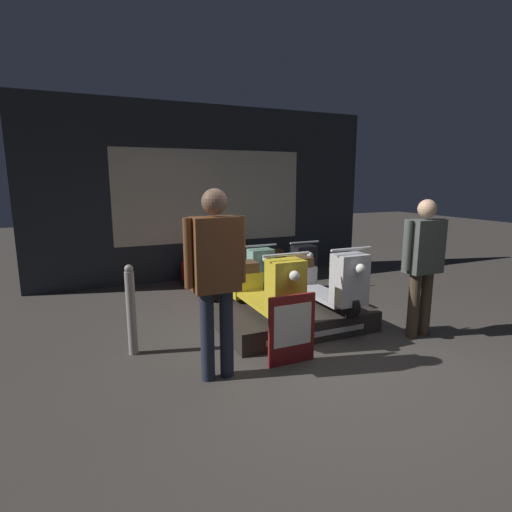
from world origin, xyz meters
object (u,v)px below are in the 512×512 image
object	(u,v)px
scooter_display_right	(323,281)
scooter_backrow_0	(203,273)
price_sign_board	(292,329)
scooter_backrow_1	(248,269)
person_left_browsing	(216,269)
street_bollard	(131,310)
scooter_display_left	(264,288)
scooter_backrow_2	(289,265)
person_right_browsing	(423,258)

from	to	relation	value
scooter_display_right	scooter_backrow_0	world-z (taller)	scooter_display_right
price_sign_board	scooter_backrow_1	bearing A→B (deg)	75.73
scooter_backrow_1	person_left_browsing	world-z (taller)	person_left_browsing
street_bollard	scooter_display_left	bearing A→B (deg)	-1.65
scooter_backrow_2	person_left_browsing	xyz separation A→B (m)	(-2.33, -2.89, 0.74)
scooter_backrow_2	price_sign_board	xyz separation A→B (m)	(-1.55, -2.92, 0.05)
scooter_backrow_0	scooter_display_right	bearing A→B (deg)	-64.22
scooter_backrow_1	scooter_backrow_2	bearing A→B (deg)	0.00
scooter_display_right	price_sign_board	xyz separation A→B (m)	(-0.93, -0.85, -0.21)
scooter_display_right	person_right_browsing	size ratio (longest dim) A/B	0.95
scooter_display_left	street_bollard	bearing A→B (deg)	178.35
person_left_browsing	price_sign_board	distance (m)	1.04
street_bollard	scooter_backrow_1	bearing A→B (deg)	42.62
scooter_backrow_0	price_sign_board	distance (m)	2.92
price_sign_board	street_bollard	world-z (taller)	street_bollard
scooter_display_left	scooter_backrow_0	xyz separation A→B (m)	(-0.16, 2.06, -0.26)
scooter_backrow_1	street_bollard	bearing A→B (deg)	-137.38
scooter_backrow_0	street_bollard	world-z (taller)	street_bollard
scooter_backrow_1	price_sign_board	world-z (taller)	scooter_backrow_1
scooter_display_right	scooter_backrow_2	xyz separation A→B (m)	(0.62, 2.06, -0.26)
person_left_browsing	scooter_backrow_0	bearing A→B (deg)	76.02
scooter_backrow_0	person_left_browsing	world-z (taller)	person_left_browsing
scooter_display_left	scooter_backrow_2	world-z (taller)	scooter_display_left
scooter_backrow_0	scooter_backrow_1	world-z (taller)	same
person_right_browsing	street_bollard	bearing A→B (deg)	164.88
person_right_browsing	price_sign_board	bearing A→B (deg)	-178.98
person_right_browsing	price_sign_board	xyz separation A→B (m)	(-1.75, -0.03, -0.60)
scooter_backrow_0	person_right_browsing	xyz separation A→B (m)	(1.82, -2.89, 0.64)
scooter_display_left	person_left_browsing	size ratio (longest dim) A/B	0.87
scooter_display_right	person_left_browsing	bearing A→B (deg)	-154.40
scooter_backrow_0	scooter_backrow_2	world-z (taller)	same
person_right_browsing	street_bollard	size ratio (longest dim) A/B	1.66
scooter_display_left	scooter_backrow_0	size ratio (longest dim) A/B	1.00
price_sign_board	scooter_backrow_2	bearing A→B (deg)	62.03
scooter_display_right	person_right_browsing	xyz separation A→B (m)	(0.82, -0.82, 0.38)
scooter_display_right	scooter_backrow_0	size ratio (longest dim) A/B	1.00
scooter_backrow_0	scooter_backrow_2	bearing A→B (deg)	0.00
person_right_browsing	scooter_display_right	bearing A→B (deg)	134.99
scooter_backrow_0	person_right_browsing	bearing A→B (deg)	-57.78
scooter_display_right	street_bollard	xyz separation A→B (m)	(-2.38, 0.04, -0.09)
scooter_backrow_2	price_sign_board	distance (m)	3.30
scooter_backrow_0	scooter_backrow_2	xyz separation A→B (m)	(1.62, 0.00, 0.00)
scooter_display_left	scooter_display_right	distance (m)	0.84
scooter_backrow_1	price_sign_board	bearing A→B (deg)	-104.27
scooter_backrow_1	person_left_browsing	xyz separation A→B (m)	(-1.53, -2.89, 0.74)
scooter_display_left	person_left_browsing	world-z (taller)	person_left_browsing
person_left_browsing	scooter_display_right	bearing A→B (deg)	25.60
scooter_backrow_1	scooter_display_left	bearing A→B (deg)	-107.47
scooter_display_right	scooter_backrow_0	bearing A→B (deg)	115.78
scooter_backrow_2	person_right_browsing	size ratio (longest dim) A/B	0.95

